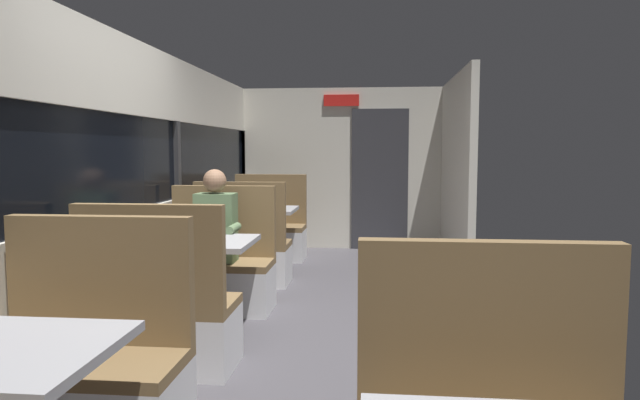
{
  "coord_description": "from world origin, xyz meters",
  "views": [
    {
      "loc": [
        0.48,
        -3.89,
        1.43
      ],
      "look_at": [
        -0.0,
        1.06,
        0.98
      ],
      "focal_mm": 31.58,
      "sensor_mm": 36.0,
      "label": 1
    }
  ],
  "objects_px": {
    "bench_mid_window_facing_entry": "(220,273)",
    "bench_far_window_facing_end": "(244,254)",
    "bench_mid_window_facing_end": "(161,320)",
    "bench_far_window_facing_entry": "(269,234)",
    "bench_near_window_facing_entry": "(87,379)",
    "seated_passenger": "(217,251)",
    "dining_table_far_window": "(257,217)",
    "coffee_cup_secondary": "(183,232)",
    "dining_table_mid_window": "(194,253)"
  },
  "relations": [
    {
      "from": "coffee_cup_secondary",
      "to": "dining_table_mid_window",
      "type": "bearing_deg",
      "value": -34.67
    },
    {
      "from": "dining_table_mid_window",
      "to": "bench_far_window_facing_entry",
      "type": "xyz_separation_m",
      "value": [
        0.0,
        3.04,
        -0.31
      ]
    },
    {
      "from": "bench_mid_window_facing_end",
      "to": "bench_far_window_facing_entry",
      "type": "distance_m",
      "value": 3.74
    },
    {
      "from": "bench_mid_window_facing_end",
      "to": "seated_passenger",
      "type": "height_order",
      "value": "seated_passenger"
    },
    {
      "from": "dining_table_far_window",
      "to": "dining_table_mid_window",
      "type": "bearing_deg",
      "value": -90.0
    },
    {
      "from": "bench_near_window_facing_entry",
      "to": "bench_mid_window_facing_entry",
      "type": "distance_m",
      "value": 2.34
    },
    {
      "from": "bench_far_window_facing_entry",
      "to": "seated_passenger",
      "type": "distance_m",
      "value": 2.42
    },
    {
      "from": "dining_table_far_window",
      "to": "coffee_cup_secondary",
      "type": "xyz_separation_m",
      "value": [
        -0.11,
        -2.26,
        0.15
      ]
    },
    {
      "from": "dining_table_mid_window",
      "to": "coffee_cup_secondary",
      "type": "xyz_separation_m",
      "value": [
        -0.11,
        0.08,
        0.15
      ]
    },
    {
      "from": "dining_table_far_window",
      "to": "bench_far_window_facing_entry",
      "type": "relative_size",
      "value": 0.82
    },
    {
      "from": "dining_table_far_window",
      "to": "seated_passenger",
      "type": "height_order",
      "value": "seated_passenger"
    },
    {
      "from": "coffee_cup_secondary",
      "to": "bench_far_window_facing_entry",
      "type": "bearing_deg",
      "value": 87.79
    },
    {
      "from": "dining_table_mid_window",
      "to": "bench_mid_window_facing_end",
      "type": "xyz_separation_m",
      "value": [
        0.0,
        -0.7,
        -0.31
      ]
    },
    {
      "from": "bench_far_window_facing_entry",
      "to": "seated_passenger",
      "type": "xyz_separation_m",
      "value": [
        0.0,
        -2.41,
        0.21
      ]
    },
    {
      "from": "bench_mid_window_facing_end",
      "to": "dining_table_far_window",
      "type": "bearing_deg",
      "value": 90.0
    },
    {
      "from": "bench_far_window_facing_entry",
      "to": "seated_passenger",
      "type": "height_order",
      "value": "seated_passenger"
    },
    {
      "from": "bench_far_window_facing_end",
      "to": "dining_table_far_window",
      "type": "bearing_deg",
      "value": 90.0
    },
    {
      "from": "bench_mid_window_facing_end",
      "to": "dining_table_far_window",
      "type": "distance_m",
      "value": 3.06
    },
    {
      "from": "bench_far_window_facing_end",
      "to": "coffee_cup_secondary",
      "type": "distance_m",
      "value": 1.63
    },
    {
      "from": "bench_mid_window_facing_end",
      "to": "coffee_cup_secondary",
      "type": "relative_size",
      "value": 12.22
    },
    {
      "from": "dining_table_mid_window",
      "to": "seated_passenger",
      "type": "distance_m",
      "value": 0.64
    },
    {
      "from": "bench_near_window_facing_entry",
      "to": "bench_far_window_facing_entry",
      "type": "height_order",
      "value": "same"
    },
    {
      "from": "bench_far_window_facing_end",
      "to": "bench_far_window_facing_entry",
      "type": "xyz_separation_m",
      "value": [
        0.0,
        1.4,
        0.0
      ]
    },
    {
      "from": "dining_table_far_window",
      "to": "seated_passenger",
      "type": "relative_size",
      "value": 0.71
    },
    {
      "from": "bench_mid_window_facing_entry",
      "to": "bench_far_window_facing_end",
      "type": "xyz_separation_m",
      "value": [
        0.0,
        0.94,
        0.0
      ]
    },
    {
      "from": "bench_far_window_facing_entry",
      "to": "coffee_cup_secondary",
      "type": "bearing_deg",
      "value": -92.21
    },
    {
      "from": "bench_near_window_facing_entry",
      "to": "dining_table_mid_window",
      "type": "xyz_separation_m",
      "value": [
        0.0,
        1.64,
        0.31
      ]
    },
    {
      "from": "bench_near_window_facing_entry",
      "to": "bench_mid_window_facing_end",
      "type": "bearing_deg",
      "value": 90.0
    },
    {
      "from": "dining_table_mid_window",
      "to": "bench_far_window_facing_entry",
      "type": "height_order",
      "value": "bench_far_window_facing_entry"
    },
    {
      "from": "bench_near_window_facing_entry",
      "to": "seated_passenger",
      "type": "distance_m",
      "value": 2.28
    },
    {
      "from": "bench_mid_window_facing_entry",
      "to": "dining_table_far_window",
      "type": "relative_size",
      "value": 1.22
    },
    {
      "from": "bench_near_window_facing_entry",
      "to": "coffee_cup_secondary",
      "type": "xyz_separation_m",
      "value": [
        -0.11,
        1.72,
        0.46
      ]
    },
    {
      "from": "dining_table_mid_window",
      "to": "bench_far_window_facing_entry",
      "type": "distance_m",
      "value": 3.06
    },
    {
      "from": "bench_mid_window_facing_entry",
      "to": "bench_far_window_facing_entry",
      "type": "xyz_separation_m",
      "value": [
        0.0,
        2.34,
        0.0
      ]
    },
    {
      "from": "bench_near_window_facing_entry",
      "to": "bench_mid_window_facing_end",
      "type": "distance_m",
      "value": 0.94
    },
    {
      "from": "bench_far_window_facing_end",
      "to": "bench_far_window_facing_entry",
      "type": "height_order",
      "value": "same"
    },
    {
      "from": "dining_table_mid_window",
      "to": "bench_mid_window_facing_entry",
      "type": "distance_m",
      "value": 0.77
    },
    {
      "from": "bench_far_window_facing_end",
      "to": "bench_mid_window_facing_entry",
      "type": "bearing_deg",
      "value": -90.0
    },
    {
      "from": "bench_mid_window_facing_entry",
      "to": "coffee_cup_secondary",
      "type": "bearing_deg",
      "value": -100.44
    },
    {
      "from": "bench_near_window_facing_entry",
      "to": "dining_table_mid_window",
      "type": "distance_m",
      "value": 1.67
    },
    {
      "from": "bench_mid_window_facing_entry",
      "to": "dining_table_far_window",
      "type": "xyz_separation_m",
      "value": [
        0.0,
        1.64,
        0.31
      ]
    },
    {
      "from": "bench_near_window_facing_entry",
      "to": "bench_far_window_facing_end",
      "type": "height_order",
      "value": "same"
    },
    {
      "from": "bench_far_window_facing_end",
      "to": "coffee_cup_secondary",
      "type": "bearing_deg",
      "value": -94.18
    },
    {
      "from": "bench_mid_window_facing_entry",
      "to": "bench_far_window_facing_end",
      "type": "relative_size",
      "value": 1.0
    },
    {
      "from": "bench_near_window_facing_entry",
      "to": "coffee_cup_secondary",
      "type": "bearing_deg",
      "value": 93.8
    },
    {
      "from": "bench_mid_window_facing_end",
      "to": "seated_passenger",
      "type": "xyz_separation_m",
      "value": [
        0.0,
        1.33,
        0.21
      ]
    },
    {
      "from": "bench_mid_window_facing_entry",
      "to": "bench_far_window_facing_end",
      "type": "distance_m",
      "value": 0.94
    },
    {
      "from": "bench_far_window_facing_end",
      "to": "seated_passenger",
      "type": "bearing_deg",
      "value": -90.0
    },
    {
      "from": "bench_mid_window_facing_end",
      "to": "coffee_cup_secondary",
      "type": "height_order",
      "value": "bench_mid_window_facing_end"
    },
    {
      "from": "bench_mid_window_facing_end",
      "to": "bench_far_window_facing_end",
      "type": "xyz_separation_m",
      "value": [
        0.0,
        2.34,
        0.0
      ]
    }
  ]
}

